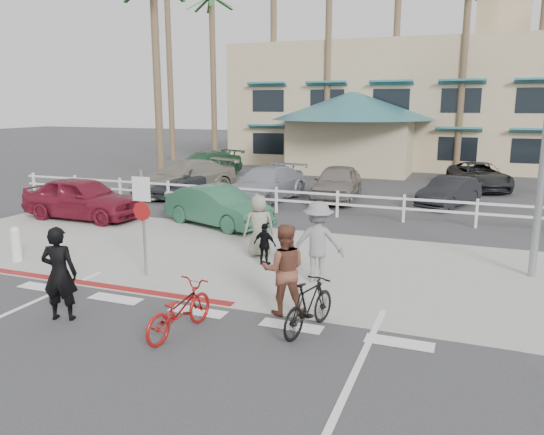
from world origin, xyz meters
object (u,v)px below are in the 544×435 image
at_px(bike_red, 179,310).
at_px(sign_post, 143,218).
at_px(car_white_sedan, 218,206).
at_px(car_red_compact, 83,198).
at_px(bike_black, 309,306).

bearing_deg(bike_red, sign_post, -38.03).
xyz_separation_m(bike_red, car_white_sedan, (-3.31, 8.15, 0.22)).
bearing_deg(bike_red, car_red_compact, -32.98).
distance_m(bike_black, car_white_sedan, 9.06).
distance_m(bike_red, car_red_compact, 11.19).
distance_m(bike_black, car_red_compact, 12.38).
bearing_deg(bike_red, car_white_sedan, -59.50).
xyz_separation_m(bike_black, car_white_sedan, (-5.48, 7.22, 0.18)).
bearing_deg(car_red_compact, sign_post, -128.06).
relative_size(bike_red, car_red_compact, 0.39).
distance_m(sign_post, bike_black, 5.05).
xyz_separation_m(bike_black, car_red_compact, (-10.56, 6.46, 0.27)).
xyz_separation_m(sign_post, bike_black, (4.66, -1.69, -0.95)).
height_order(bike_red, car_white_sedan, car_white_sedan).
height_order(bike_black, car_white_sedan, car_white_sedan).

